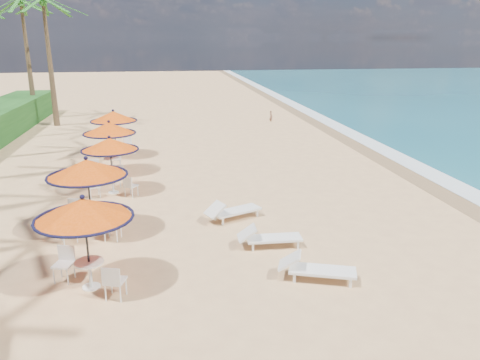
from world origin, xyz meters
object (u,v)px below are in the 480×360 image
object	(u,v)px
station_1	(86,178)
station_0	(84,218)
station_4	(114,121)
lounger_far	(231,210)
station_3	(109,133)
station_2	(110,151)
lounger_mid	(267,237)
lounger_near	(314,268)

from	to	relation	value
station_1	station_0	bearing A→B (deg)	-82.49
station_4	lounger_far	distance (m)	11.11
station_0	station_3	size ratio (longest dim) A/B	1.00
station_2	station_3	distance (m)	3.03
station_3	lounger_mid	bearing A→B (deg)	-58.93
station_2	station_3	xyz separation A→B (m)	(-0.36, 3.00, 0.16)
station_0	station_4	xyz separation A→B (m)	(-0.60, 13.93, 0.03)
station_1	lounger_far	xyz separation A→B (m)	(4.60, 0.55, -1.55)
station_3	station_4	size ratio (longest dim) A/B	0.99
lounger_near	lounger_far	distance (m)	4.76
station_0	station_2	distance (m)	7.68
station_4	lounger_near	size ratio (longest dim) A/B	1.20
station_1	station_2	size ratio (longest dim) A/B	1.09
station_2	lounger_far	world-z (taller)	station_2
station_2	lounger_near	world-z (taller)	station_2
station_2	station_1	bearing A→B (deg)	-93.86
station_4	station_0	bearing A→B (deg)	-87.51
station_0	station_4	size ratio (longest dim) A/B	0.99
station_0	lounger_mid	xyz separation A→B (m)	(4.91, 1.65, -1.57)
station_1	lounger_mid	world-z (taller)	station_1
station_0	station_1	xyz separation A→B (m)	(-0.46, 3.46, -0.00)
station_0	station_1	bearing A→B (deg)	97.51
lounger_near	lounger_mid	size ratio (longest dim) A/B	1.07
station_0	station_4	world-z (taller)	station_4
station_0	station_1	world-z (taller)	station_1
station_3	lounger_mid	size ratio (longest dim) A/B	1.27
lounger_far	station_1	bearing A→B (deg)	163.03
station_1	lounger_far	world-z (taller)	station_1
lounger_mid	lounger_far	bearing A→B (deg)	109.92
lounger_mid	station_1	bearing A→B (deg)	163.45
lounger_mid	station_0	bearing A→B (deg)	-159.36
station_3	lounger_far	world-z (taller)	station_3
lounger_near	lounger_far	bearing A→B (deg)	128.03
station_3	station_0	bearing A→B (deg)	-87.15
lounger_near	lounger_mid	distance (m)	2.29
station_0	station_3	distance (m)	10.69
station_3	station_1	bearing A→B (deg)	-89.39
station_0	station_4	bearing A→B (deg)	92.49
station_0	lounger_near	bearing A→B (deg)	-5.05
station_3	lounger_near	distance (m)	12.89
station_3	station_4	xyz separation A→B (m)	(-0.07, 3.25, 0.02)
station_1	station_2	bearing A→B (deg)	86.14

